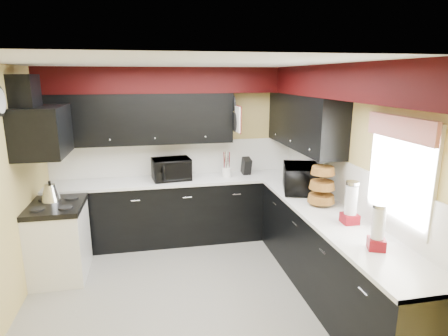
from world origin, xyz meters
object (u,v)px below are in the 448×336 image
Objects in this scene: toaster_oven at (172,169)px; knife_block at (246,166)px; utensil_crock at (227,172)px; kettle at (51,193)px; microwave at (301,178)px.

toaster_oven reaches higher than knife_block.
utensil_crock is 2.35m from kettle.
utensil_crock is 0.58× the size of knife_block.
kettle is at bearing -169.30° from knife_block.
microwave reaches higher than knife_block.
toaster_oven is 0.86× the size of microwave.
microwave is at bearing -47.78° from utensil_crock.
knife_block reaches higher than kettle.
microwave is (1.58, -0.89, 0.02)m from toaster_oven.
kettle is (-2.28, -0.57, 0.01)m from utensil_crock.
microwave reaches higher than utensil_crock.
microwave is 1.06m from knife_block.
knife_block is (1.12, 0.06, -0.03)m from toaster_oven.
utensil_crock is 0.34m from knife_block.
toaster_oven is at bearing 21.95° from kettle.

